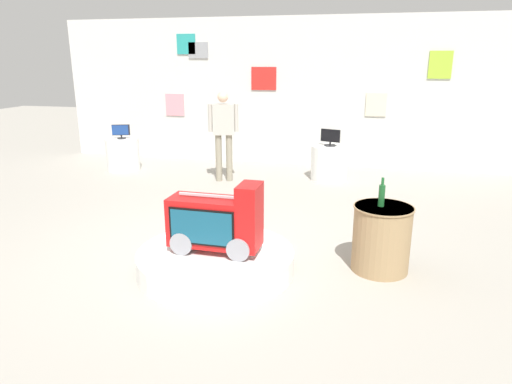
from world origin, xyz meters
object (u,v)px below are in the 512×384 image
main_display_pedestal (216,261)px  novelty_firetruck_tv (216,224)px  side_table_round (381,238)px  bottle_on_side_table (382,195)px  shopper_browsing_near_truck (223,129)px  tv_on_left_rear (330,138)px  display_pedestal_left_rear (329,163)px  tv_on_center_rear (121,131)px  display_pedestal_center_rear (123,154)px

main_display_pedestal → novelty_firetruck_tv: 0.43m
side_table_round → bottle_on_side_table: 0.49m
bottle_on_side_table → shopper_browsing_near_truck: (-2.79, 3.31, 0.13)m
novelty_firetruck_tv → bottle_on_side_table: bearing=15.3°
main_display_pedestal → novelty_firetruck_tv: (0.02, -0.01, 0.43)m
tv_on_left_rear → side_table_round: (0.88, -3.86, -0.45)m
display_pedestal_left_rear → tv_on_center_rear: 4.32m
main_display_pedestal → novelty_firetruck_tv: novelty_firetruck_tv is taller
tv_on_center_rear → side_table_round: 6.36m
novelty_firetruck_tv → bottle_on_side_table: size_ratio=3.17×
display_pedestal_left_rear → shopper_browsing_near_truck: (-1.95, -0.55, 0.66)m
display_pedestal_left_rear → side_table_round: size_ratio=0.95×
side_table_round → shopper_browsing_near_truck: (-2.82, 3.31, 0.61)m
tv_on_left_rear → display_pedestal_center_rear: size_ratio=0.55×
tv_on_left_rear → side_table_round: 3.98m
novelty_firetruck_tv → shopper_browsing_near_truck: 3.95m
novelty_firetruck_tv → tv_on_left_rear: size_ratio=2.68×
display_pedestal_left_rear → tv_on_left_rear: size_ratio=1.88×
side_table_round → bottle_on_side_table: bearing=167.0°
display_pedestal_center_rear → bottle_on_side_table: bearing=-35.7°
tv_on_center_rear → tv_on_left_rear: bearing=2.3°
main_display_pedestal → tv_on_center_rear: (-3.41, 4.14, 0.70)m
tv_on_left_rear → display_pedestal_center_rear: tv_on_left_rear is taller
display_pedestal_center_rear → side_table_round: 6.35m
novelty_firetruck_tv → display_pedestal_left_rear: novelty_firetruck_tv is taller
display_pedestal_left_rear → tv_on_left_rear: (0.00, -0.00, 0.49)m
tv_on_left_rear → side_table_round: tv_on_left_rear is taller
side_table_round → shopper_browsing_near_truck: shopper_browsing_near_truck is taller
main_display_pedestal → display_pedestal_center_rear: bearing=129.5°
novelty_firetruck_tv → side_table_round: bearing=14.8°
novelty_firetruck_tv → shopper_browsing_near_truck: shopper_browsing_near_truck is taller
display_pedestal_center_rear → side_table_round: size_ratio=0.92×
display_pedestal_center_rear → shopper_browsing_near_truck: bearing=-9.1°
bottle_on_side_table → main_display_pedestal: bearing=-165.0°
tv_on_center_rear → shopper_browsing_near_truck: bearing=-9.0°
side_table_round → bottle_on_side_table: (-0.03, 0.01, 0.49)m
bottle_on_side_table → shopper_browsing_near_truck: bearing=130.2°
side_table_round → shopper_browsing_near_truck: size_ratio=0.44×
display_pedestal_left_rear → bottle_on_side_table: 3.98m
main_display_pedestal → shopper_browsing_near_truck: size_ratio=1.02×
main_display_pedestal → shopper_browsing_near_truck: shopper_browsing_near_truck is taller
tv_on_left_rear → bottle_on_side_table: 3.94m
main_display_pedestal → shopper_browsing_near_truck: bearing=105.9°
tv_on_center_rear → shopper_browsing_near_truck: (2.34, -0.37, 0.17)m
display_pedestal_left_rear → display_pedestal_center_rear: 4.29m
novelty_firetruck_tv → tv_on_center_rear: bearing=129.6°
novelty_firetruck_tv → tv_on_left_rear: 4.41m
main_display_pedestal → novelty_firetruck_tv: bearing=-20.2°
side_table_round → tv_on_center_rear: bearing=144.5°
main_display_pedestal → side_table_round: (1.75, 0.45, 0.26)m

